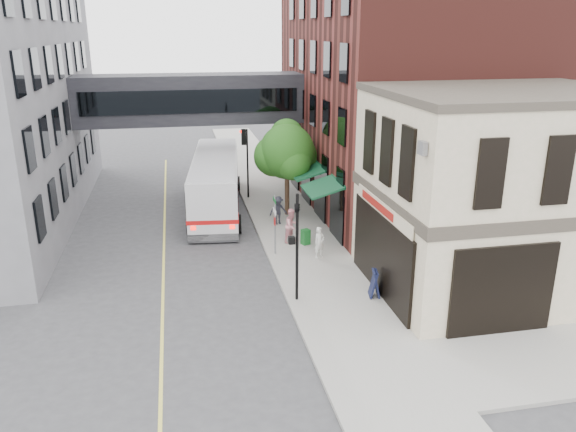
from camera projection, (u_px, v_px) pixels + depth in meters
name	position (u px, v px, depth m)	size (l,w,h in m)	color
ground	(298.00, 327.00, 21.10)	(120.00, 120.00, 0.00)	#38383A
sidewalk_main	(281.00, 210.00, 34.47)	(4.00, 60.00, 0.15)	gray
corner_building	(499.00, 192.00, 23.31)	(10.19, 8.12, 8.45)	#B7AF8C
brick_building	(404.00, 92.00, 34.70)	(13.76, 18.00, 14.00)	#4A1C17
skyway_bridge	(190.00, 99.00, 35.21)	(14.00, 3.18, 3.00)	black
traffic_signal_near	(296.00, 234.00, 22.08)	(0.44, 0.22, 4.60)	black
traffic_signal_far	(245.00, 149.00, 35.89)	(0.53, 0.28, 4.50)	black
street_sign_pole	(275.00, 219.00, 27.07)	(0.08, 0.75, 3.00)	gray
street_tree	(286.00, 151.00, 32.56)	(3.80, 3.20, 5.60)	#382619
lane_marking	(164.00, 243.00, 29.45)	(0.12, 40.00, 0.01)	#D8CC4C
bus	(216.00, 181.00, 34.35)	(4.01, 12.35, 3.26)	silver
pedestrian_a	(319.00, 242.00, 26.97)	(0.56, 0.37, 1.53)	silver
pedestrian_b	(292.00, 226.00, 28.86)	(0.87, 0.68, 1.80)	pink
pedestrian_c	(278.00, 210.00, 31.59)	(1.05, 0.60, 1.63)	#22222A
newspaper_box	(306.00, 237.00, 28.73)	(0.40, 0.35, 0.79)	#166022
sandwich_board	(375.00, 283.00, 23.08)	(0.41, 0.64, 1.14)	black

